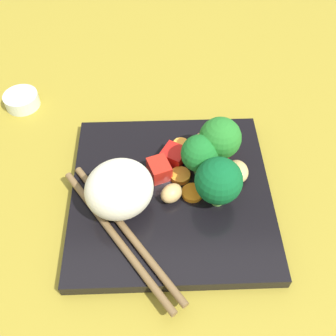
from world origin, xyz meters
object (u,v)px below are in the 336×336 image
rice_mound (119,189)px  carrot_slice_0 (180,176)px  broccoli_floret_1 (219,181)px  chopstick_pair (120,233)px  sauce_cup (22,100)px  square_plate (171,194)px

rice_mound → carrot_slice_0: rice_mound is taller
broccoli_floret_1 → chopstick_pair: broccoli_floret_1 is taller
rice_mound → sauce_cup: rice_mound is taller
rice_mound → broccoli_floret_1: rice_mound is taller
square_plate → chopstick_pair: size_ratio=1.28×
rice_mound → carrot_slice_0: bearing=30.6°
rice_mound → broccoli_floret_1: size_ratio=1.19×
square_plate → chopstick_pair: (-5.73, -5.82, 1.18)cm
square_plate → rice_mound: bearing=-159.1°
broccoli_floret_1 → sauce_cup: size_ratio=1.29×
sauce_cup → broccoli_floret_1: bearing=-35.3°
broccoli_floret_1 → sauce_cup: 32.53cm
rice_mound → broccoli_floret_1: 10.87cm
square_plate → sauce_cup: 27.25cm
rice_mound → chopstick_pair: (-0.01, -3.64, -3.04)cm
rice_mound → sauce_cup: (-15.47, 19.32, -4.01)cm
square_plate → carrot_slice_0: bearing=58.3°
square_plate → broccoli_floret_1: bearing=-16.3°
broccoli_floret_1 → carrot_slice_0: (-3.98, 3.39, -3.25)cm
broccoli_floret_1 → carrot_slice_0: bearing=139.6°
broccoli_floret_1 → square_plate: bearing=163.7°
broccoli_floret_1 → chopstick_pair: size_ratio=0.35×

